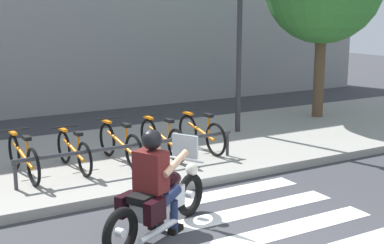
# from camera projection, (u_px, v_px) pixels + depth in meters

# --- Properties ---
(sidewalk) EXTENTS (24.00, 4.40, 0.15)m
(sidewalk) POSITION_uv_depth(u_px,v_px,m) (87.00, 161.00, 10.05)
(sidewalk) COLOR gray
(sidewalk) RESTS_ON ground
(crosswalk_stripe_3) EXTENTS (2.80, 0.40, 0.01)m
(crosswalk_stripe_3) POSITION_uv_depth(u_px,v_px,m) (286.00, 230.00, 7.11)
(crosswalk_stripe_3) COLOR white
(crosswalk_stripe_3) RESTS_ON ground
(crosswalk_stripe_4) EXTENTS (2.80, 0.40, 0.01)m
(crosswalk_stripe_4) POSITION_uv_depth(u_px,v_px,m) (250.00, 210.00, 7.79)
(crosswalk_stripe_4) COLOR white
(crosswalk_stripe_4) RESTS_ON ground
(crosswalk_stripe_5) EXTENTS (2.80, 0.40, 0.01)m
(crosswalk_stripe_5) POSITION_uv_depth(u_px,v_px,m) (220.00, 194.00, 8.47)
(crosswalk_stripe_5) COLOR white
(crosswalk_stripe_5) RESTS_ON ground
(motorcycle) EXTENTS (1.95, 1.14, 1.20)m
(motorcycle) POSITION_uv_depth(u_px,v_px,m) (159.00, 201.00, 6.90)
(motorcycle) COLOR black
(motorcycle) RESTS_ON ground
(rider) EXTENTS (0.77, 0.71, 1.43)m
(rider) POSITION_uv_depth(u_px,v_px,m) (155.00, 176.00, 6.76)
(rider) COLOR #591919
(rider) RESTS_ON ground
(bicycle_0) EXTENTS (0.48, 1.71, 0.75)m
(bicycle_0) POSITION_uv_depth(u_px,v_px,m) (23.00, 157.00, 8.77)
(bicycle_0) COLOR black
(bicycle_0) RESTS_ON sidewalk
(bicycle_1) EXTENTS (0.48, 1.57, 0.72)m
(bicycle_1) POSITION_uv_depth(u_px,v_px,m) (74.00, 151.00, 9.19)
(bicycle_1) COLOR black
(bicycle_1) RESTS_ON sidewalk
(bicycle_2) EXTENTS (0.48, 1.73, 0.77)m
(bicycle_2) POSITION_uv_depth(u_px,v_px,m) (120.00, 144.00, 9.60)
(bicycle_2) COLOR black
(bicycle_2) RESTS_ON sidewalk
(bicycle_3) EXTENTS (0.48, 1.69, 0.77)m
(bicycle_3) POSITION_uv_depth(u_px,v_px,m) (162.00, 139.00, 10.01)
(bicycle_3) COLOR black
(bicycle_3) RESTS_ON sidewalk
(bicycle_4) EXTENTS (0.48, 1.61, 0.78)m
(bicycle_4) POSITION_uv_depth(u_px,v_px,m) (201.00, 133.00, 10.43)
(bicycle_4) COLOR black
(bicycle_4) RESTS_ON sidewalk
(bike_rack) EXTENTS (4.01, 0.07, 0.49)m
(bike_rack) POSITION_uv_depth(u_px,v_px,m) (132.00, 147.00, 9.12)
(bike_rack) COLOR #333338
(bike_rack) RESTS_ON sidewalk
(street_lamp) EXTENTS (0.28, 0.28, 4.36)m
(street_lamp) POSITION_uv_depth(u_px,v_px,m) (240.00, 20.00, 11.67)
(street_lamp) COLOR #2D2D33
(street_lamp) RESTS_ON ground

